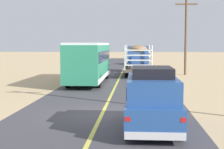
# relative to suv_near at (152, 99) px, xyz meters

# --- Properties ---
(ground_plane) EXTENTS (240.00, 240.00, 0.00)m
(ground_plane) POSITION_rel_suv_near_xyz_m (-2.09, 2.53, -1.15)
(ground_plane) COLOR tan
(road_surface) EXTENTS (8.00, 120.00, 0.02)m
(road_surface) POSITION_rel_suv_near_xyz_m (-2.09, 2.53, -1.14)
(road_surface) COLOR #423F44
(road_surface) RESTS_ON ground
(road_centre_line) EXTENTS (0.16, 117.60, 0.00)m
(road_centre_line) POSITION_rel_suv_near_xyz_m (-2.09, 2.53, -1.13)
(road_centre_line) COLOR #D8CC4C
(road_centre_line) RESTS_ON road_surface
(suv_near) EXTENTS (1.90, 4.62, 2.29)m
(suv_near) POSITION_rel_suv_near_xyz_m (0.00, 0.00, 0.00)
(suv_near) COLOR #264C8C
(suv_near) RESTS_ON road_surface
(livestock_truck) EXTENTS (2.53, 9.70, 3.02)m
(livestock_truck) POSITION_rel_suv_near_xyz_m (-0.38, 24.03, 0.64)
(livestock_truck) COLOR #3359A5
(livestock_truck) RESTS_ON road_surface
(bus) EXTENTS (2.54, 10.00, 3.21)m
(bus) POSITION_rel_suv_near_xyz_m (-4.34, 14.85, 0.60)
(bus) COLOR #2D8C66
(bus) RESTS_ON road_surface
(car_far) EXTENTS (1.80, 4.40, 1.46)m
(car_far) POSITION_rel_suv_near_xyz_m (-0.94, 40.34, -0.46)
(car_far) COLOR silver
(car_far) RESTS_ON road_surface
(power_pole_mid) EXTENTS (2.20, 0.24, 7.71)m
(power_pole_mid) POSITION_rel_suv_near_xyz_m (4.43, 22.60, 2.99)
(power_pole_mid) COLOR brown
(power_pole_mid) RESTS_ON ground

